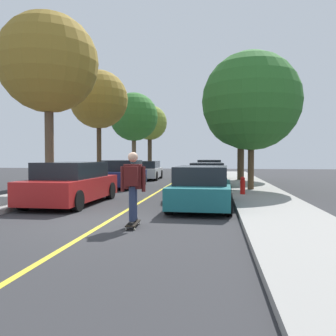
% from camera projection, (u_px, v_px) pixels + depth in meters
% --- Properties ---
extents(ground, '(80.00, 80.00, 0.00)m').
position_uv_depth(ground, '(106.00, 223.00, 8.65)').
color(ground, '#2D2D30').
extents(sidewalk_right, '(2.34, 56.00, 0.14)m').
position_uv_depth(sidewalk_right, '(294.00, 225.00, 8.04)').
color(sidewalk_right, gray).
rests_on(sidewalk_right, ground).
extents(center_line, '(0.12, 39.20, 0.01)m').
position_uv_depth(center_line, '(141.00, 202.00, 12.61)').
color(center_line, gold).
rests_on(center_line, ground).
extents(parked_car_left_nearest, '(2.00, 4.58, 1.44)m').
position_uv_depth(parked_car_left_nearest, '(72.00, 183.00, 12.09)').
color(parked_car_left_nearest, maroon).
rests_on(parked_car_left_nearest, ground).
extents(parked_car_left_near, '(1.88, 4.21, 1.45)m').
position_uv_depth(parked_car_left_near, '(123.00, 174.00, 18.63)').
color(parked_car_left_near, navy).
rests_on(parked_car_left_near, ground).
extents(parked_car_left_far, '(1.97, 4.11, 1.33)m').
position_uv_depth(parked_car_left_far, '(147.00, 170.00, 25.17)').
color(parked_car_left_far, '#B7B7BC').
rests_on(parked_car_left_far, ground).
extents(parked_car_right_nearest, '(1.97, 4.10, 1.33)m').
position_uv_depth(parked_car_right_nearest, '(202.00, 188.00, 11.09)').
color(parked_car_right_nearest, '#196066').
rests_on(parked_car_right_nearest, ground).
extents(parked_car_right_near, '(1.93, 4.07, 1.33)m').
position_uv_depth(parked_car_right_near, '(207.00, 176.00, 17.63)').
color(parked_car_right_near, '#196066').
rests_on(parked_car_right_near, ground).
extents(parked_car_right_far, '(1.83, 4.58, 1.42)m').
position_uv_depth(parked_car_right_far, '(210.00, 170.00, 24.06)').
color(parked_car_right_far, '#38383D').
rests_on(parked_car_right_far, ground).
extents(parked_car_right_farthest, '(1.84, 4.11, 1.38)m').
position_uv_depth(parked_car_right_farthest, '(211.00, 168.00, 30.41)').
color(parked_car_right_farthest, black).
rests_on(parked_car_right_farthest, ground).
extents(street_tree_left_nearest, '(4.13, 4.13, 7.48)m').
position_uv_depth(street_tree_left_nearest, '(48.00, 63.00, 14.62)').
color(street_tree_left_nearest, brown).
rests_on(street_tree_left_nearest, sidewalk_left).
extents(street_tree_left_near, '(3.46, 3.46, 6.64)m').
position_uv_depth(street_tree_left_near, '(99.00, 100.00, 20.90)').
color(street_tree_left_near, '#4C3823').
rests_on(street_tree_left_near, sidewalk_left).
extents(street_tree_left_far, '(4.08, 4.08, 6.93)m').
position_uv_depth(street_tree_left_far, '(134.00, 117.00, 29.80)').
color(street_tree_left_far, brown).
rests_on(street_tree_left_far, sidewalk_left).
extents(street_tree_left_farthest, '(3.65, 3.65, 6.92)m').
position_uv_depth(street_tree_left_farthest, '(150.00, 123.00, 36.90)').
color(street_tree_left_farthest, '#3D2D1E').
rests_on(street_tree_left_farthest, sidewalk_left).
extents(street_tree_right_nearest, '(4.50, 4.50, 6.29)m').
position_uv_depth(street_tree_right_nearest, '(251.00, 101.00, 16.01)').
color(street_tree_right_nearest, '#4C3823').
rests_on(street_tree_right_nearest, sidewalk_right).
extents(street_tree_right_near, '(4.62, 4.62, 6.73)m').
position_uv_depth(street_tree_right_near, '(241.00, 112.00, 22.70)').
color(street_tree_right_near, '#3D2D1E').
rests_on(street_tree_right_near, sidewalk_right).
extents(fire_hydrant, '(0.20, 0.20, 0.70)m').
position_uv_depth(fire_hydrant, '(243.00, 185.00, 13.95)').
color(fire_hydrant, '#B2140F').
rests_on(fire_hydrant, sidewalk_right).
extents(skateboard, '(0.27, 0.85, 0.10)m').
position_uv_depth(skateboard, '(133.00, 223.00, 8.10)').
color(skateboard, black).
rests_on(skateboard, ground).
extents(skateboarder, '(0.58, 0.70, 1.63)m').
position_uv_depth(skateboarder, '(133.00, 183.00, 8.04)').
color(skateboarder, black).
rests_on(skateboarder, skateboard).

